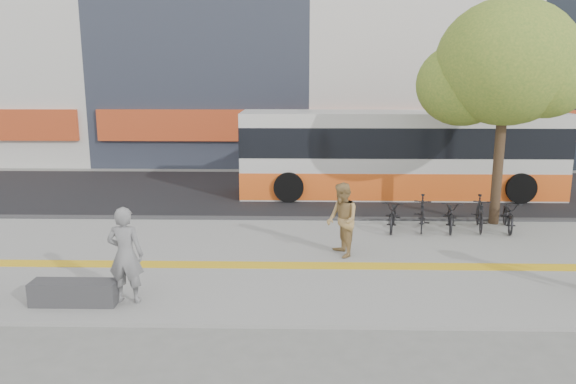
{
  "coord_description": "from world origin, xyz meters",
  "views": [
    {
      "loc": [
        1.63,
        -10.84,
        4.36
      ],
      "look_at": [
        1.33,
        2.0,
        1.56
      ],
      "focal_mm": 34.57,
      "sensor_mm": 36.0,
      "label": 1
    }
  ],
  "objects_px": {
    "seated_woman": "(125,255)",
    "pedestrian_tan": "(342,220)",
    "bench": "(74,293)",
    "street_tree": "(504,66)",
    "bus": "(399,156)"
  },
  "relations": [
    {
      "from": "seated_woman",
      "to": "pedestrian_tan",
      "type": "relative_size",
      "value": 1.06
    },
    {
      "from": "bench",
      "to": "seated_woman",
      "type": "relative_size",
      "value": 0.86
    },
    {
      "from": "street_tree",
      "to": "pedestrian_tan",
      "type": "distance_m",
      "value": 6.58
    },
    {
      "from": "street_tree",
      "to": "bus",
      "type": "bearing_deg",
      "value": 119.58
    },
    {
      "from": "bus",
      "to": "pedestrian_tan",
      "type": "relative_size",
      "value": 6.3
    },
    {
      "from": "seated_woman",
      "to": "bench",
      "type": "bearing_deg",
      "value": 11.49
    },
    {
      "from": "bus",
      "to": "street_tree",
      "type": "bearing_deg",
      "value": -60.42
    },
    {
      "from": "street_tree",
      "to": "seated_woman",
      "type": "xyz_separation_m",
      "value": [
        -8.82,
        -5.88,
        -3.51
      ]
    },
    {
      "from": "bench",
      "to": "bus",
      "type": "height_order",
      "value": "bus"
    },
    {
      "from": "seated_woman",
      "to": "bus",
      "type": "bearing_deg",
      "value": -122.19
    },
    {
      "from": "bench",
      "to": "bus",
      "type": "distance_m",
      "value": 12.43
    },
    {
      "from": "street_tree",
      "to": "pedestrian_tan",
      "type": "height_order",
      "value": "street_tree"
    },
    {
      "from": "bus",
      "to": "pedestrian_tan",
      "type": "bearing_deg",
      "value": -110.1
    },
    {
      "from": "bench",
      "to": "pedestrian_tan",
      "type": "xyz_separation_m",
      "value": [
        5.21,
        2.91,
        0.65
      ]
    },
    {
      "from": "street_tree",
      "to": "pedestrian_tan",
      "type": "relative_size",
      "value": 3.6
    }
  ]
}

